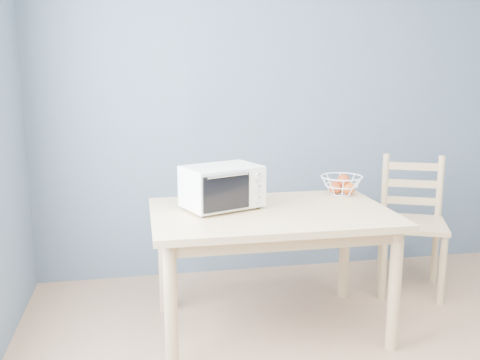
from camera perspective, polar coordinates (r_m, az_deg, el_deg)
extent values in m
cube|color=slate|center=(4.15, 6.31, 8.00)|extent=(4.00, 0.01, 2.60)
cube|color=tan|center=(3.15, 3.35, -3.62)|extent=(1.40, 0.90, 0.04)
cylinder|color=tan|center=(2.85, -7.38, -13.46)|extent=(0.07, 0.07, 0.71)
cylinder|color=tan|center=(3.16, 16.16, -11.25)|extent=(0.07, 0.07, 0.71)
cylinder|color=tan|center=(3.53, -8.13, -8.40)|extent=(0.07, 0.07, 0.71)
cylinder|color=tan|center=(3.79, 11.10, -7.12)|extent=(0.07, 0.07, 0.71)
cube|color=white|center=(3.16, -1.95, -0.66)|extent=(0.52, 0.43, 0.24)
cube|color=black|center=(3.13, -2.88, -0.82)|extent=(0.36, 0.34, 0.19)
cube|color=black|center=(3.00, -1.45, -1.36)|extent=(0.28, 0.12, 0.21)
cylinder|color=silver|center=(2.97, -1.29, 0.46)|extent=(0.25, 0.11, 0.01)
cube|color=white|center=(3.12, 1.87, -0.81)|extent=(0.11, 0.05, 0.22)
cylinder|color=black|center=(3.01, -3.91, -3.86)|extent=(0.02, 0.02, 0.01)
cylinder|color=black|center=(3.19, 1.96, -2.91)|extent=(0.02, 0.02, 0.01)
cylinder|color=black|center=(3.20, -5.83, -2.93)|extent=(0.02, 0.02, 0.01)
cylinder|color=black|center=(3.38, -0.18, -2.10)|extent=(0.02, 0.02, 0.01)
cylinder|color=silver|center=(3.10, 2.00, 0.38)|extent=(0.05, 0.03, 0.04)
cylinder|color=silver|center=(3.11, 1.99, -0.85)|extent=(0.05, 0.03, 0.04)
cylinder|color=silver|center=(3.13, 1.98, -2.07)|extent=(0.05, 0.03, 0.04)
torus|color=white|center=(3.57, 10.80, 0.36)|extent=(0.34, 0.34, 0.01)
torus|color=white|center=(3.58, 10.76, -0.56)|extent=(0.27, 0.27, 0.01)
torus|color=white|center=(3.59, 10.73, -1.48)|extent=(0.16, 0.16, 0.01)
sphere|color=red|center=(3.58, 10.13, -0.80)|extent=(0.09, 0.09, 0.09)
sphere|color=#CF5818|center=(3.58, 11.51, -0.89)|extent=(0.08, 0.08, 0.08)
sphere|color=#F89F60|center=(3.63, 10.52, -0.68)|extent=(0.08, 0.08, 0.08)
sphere|color=red|center=(3.57, 10.97, 0.01)|extent=(0.08, 0.08, 0.08)
cube|color=tan|center=(3.96, 17.91, -4.50)|extent=(0.59, 0.59, 0.03)
cylinder|color=tan|center=(3.84, 15.03, -8.85)|extent=(0.05, 0.05, 0.48)
cylinder|color=tan|center=(3.88, 20.77, -9.02)|extent=(0.05, 0.05, 0.48)
cylinder|color=tan|center=(4.20, 14.84, -7.04)|extent=(0.05, 0.05, 0.48)
cylinder|color=tan|center=(4.24, 20.07, -7.21)|extent=(0.05, 0.05, 0.48)
cylinder|color=tan|center=(4.08, 15.19, -0.62)|extent=(0.05, 0.05, 0.48)
cylinder|color=tan|center=(4.12, 20.54, -0.85)|extent=(0.05, 0.05, 0.48)
cube|color=tan|center=(4.11, 17.79, -2.13)|extent=(0.36, 0.17, 0.05)
cube|color=tan|center=(4.09, 17.90, -0.37)|extent=(0.36, 0.17, 0.05)
cube|color=tan|center=(4.06, 18.01, 1.39)|extent=(0.36, 0.17, 0.05)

